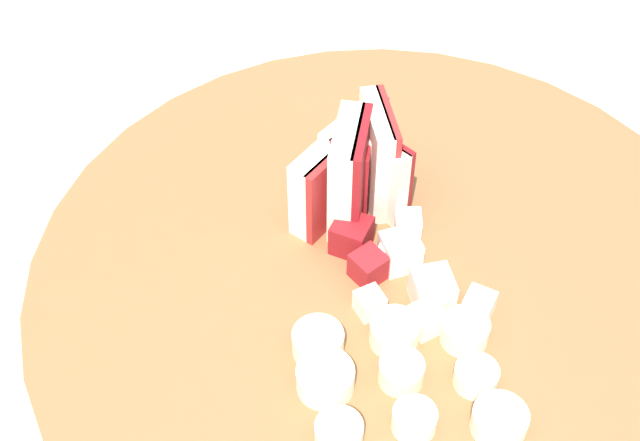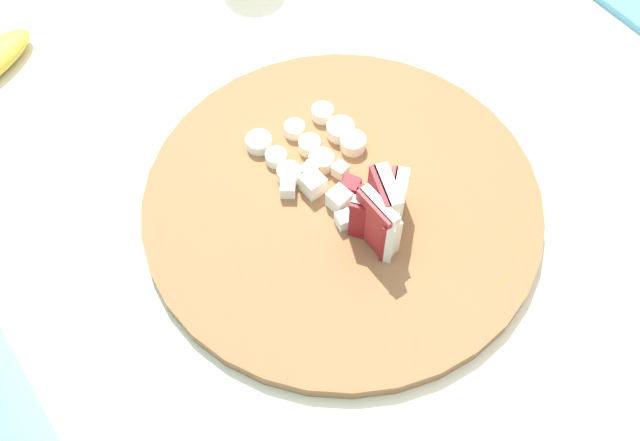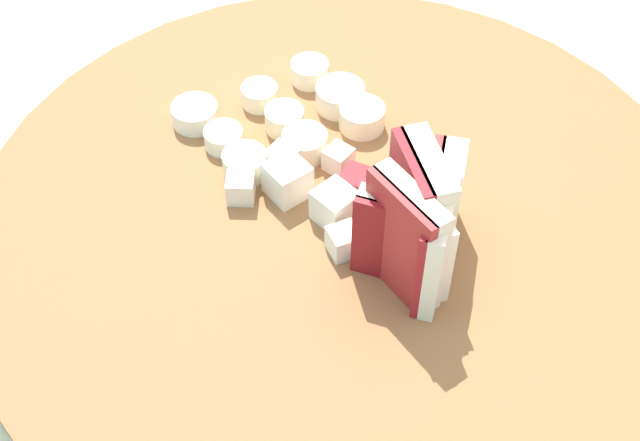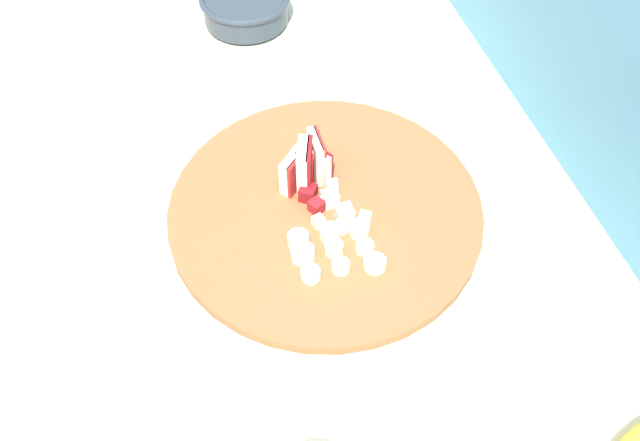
# 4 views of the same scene
# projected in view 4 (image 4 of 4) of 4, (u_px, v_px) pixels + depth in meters

# --- Properties ---
(tiled_countertop) EXTENTS (1.40, 0.83, 0.94)m
(tiled_countertop) POSITION_uv_depth(u_px,v_px,m) (302.00, 441.00, 1.18)
(tiled_countertop) COLOR beige
(tiled_countertop) RESTS_ON ground
(tile_backsplash) EXTENTS (2.40, 0.04, 1.42)m
(tile_backsplash) POSITION_uv_depth(u_px,v_px,m) (568.00, 309.00, 1.06)
(tile_backsplash) COLOR #4C8EB2
(tile_backsplash) RESTS_ON ground
(cutting_board) EXTENTS (0.41, 0.41, 0.02)m
(cutting_board) POSITION_uv_depth(u_px,v_px,m) (325.00, 211.00, 0.89)
(cutting_board) COLOR brown
(cutting_board) RESTS_ON tiled_countertop
(apple_wedge_fan) EXTENTS (0.07, 0.07, 0.07)m
(apple_wedge_fan) POSITION_uv_depth(u_px,v_px,m) (307.00, 163.00, 0.89)
(apple_wedge_fan) COLOR #A32323
(apple_wedge_fan) RESTS_ON cutting_board
(apple_dice_pile) EXTENTS (0.09, 0.08, 0.02)m
(apple_dice_pile) POSITION_uv_depth(u_px,v_px,m) (330.00, 205.00, 0.88)
(apple_dice_pile) COLOR maroon
(apple_dice_pile) RESTS_ON cutting_board
(banana_slice_rows) EXTENTS (0.09, 0.11, 0.01)m
(banana_slice_rows) POSITION_uv_depth(u_px,v_px,m) (332.00, 249.00, 0.84)
(banana_slice_rows) COLOR #F4EAC6
(banana_slice_rows) RESTS_ON cutting_board
(ceramic_bowl) EXTENTS (0.15, 0.15, 0.05)m
(ceramic_bowl) POSITION_uv_depth(u_px,v_px,m) (246.00, 6.00, 1.14)
(ceramic_bowl) COLOR #2D3842
(ceramic_bowl) RESTS_ON tiled_countertop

